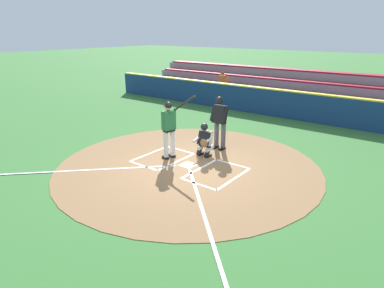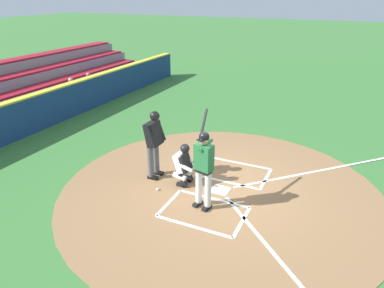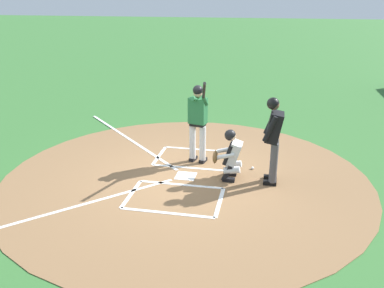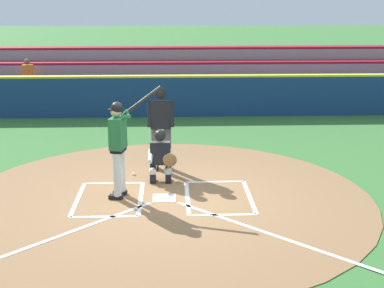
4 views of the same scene
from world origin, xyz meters
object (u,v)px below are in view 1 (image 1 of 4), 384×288
(catcher, at_px, (205,139))
(plate_umpire, at_px, (220,119))
(baseball, at_px, (198,148))
(batter, at_px, (169,126))

(catcher, relative_size, plate_umpire, 0.61)
(baseball, bearing_deg, plate_umpire, -145.24)
(batter, distance_m, plate_umpire, 1.89)
(plate_umpire, bearing_deg, catcher, 90.43)
(catcher, xyz_separation_m, plate_umpire, (0.01, -0.88, 0.49))
(batter, relative_size, plate_umpire, 1.14)
(batter, relative_size, baseball, 28.76)
(plate_umpire, height_order, baseball, plate_umpire)
(batter, distance_m, catcher, 1.26)
(plate_umpire, relative_size, baseball, 25.20)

